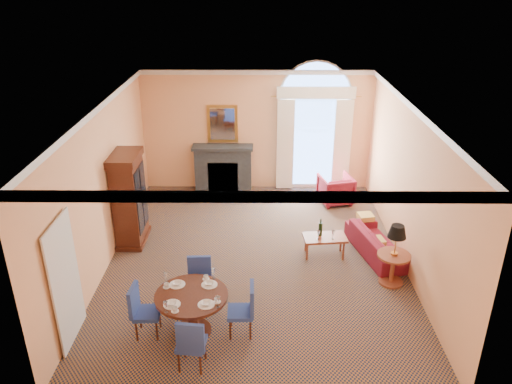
{
  "coord_description": "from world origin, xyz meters",
  "views": [
    {
      "loc": [
        0.07,
        -8.88,
        5.54
      ],
      "look_at": [
        0.0,
        0.5,
        1.3
      ],
      "focal_mm": 35.0,
      "sensor_mm": 36.0,
      "label": 1
    }
  ],
  "objects_px": {
    "sofa": "(377,243)",
    "coffee_table": "(324,237)",
    "armoire": "(129,200)",
    "armchair": "(336,189)",
    "dining_table": "(192,304)",
    "side_table": "(395,248)"
  },
  "relations": [
    {
      "from": "sofa",
      "to": "coffee_table",
      "type": "bearing_deg",
      "value": 79.42
    },
    {
      "from": "sofa",
      "to": "armchair",
      "type": "bearing_deg",
      "value": -2.2
    },
    {
      "from": "side_table",
      "to": "sofa",
      "type": "bearing_deg",
      "value": 92.69
    },
    {
      "from": "armchair",
      "to": "coffee_table",
      "type": "bearing_deg",
      "value": 63.87
    },
    {
      "from": "armoire",
      "to": "coffee_table",
      "type": "relative_size",
      "value": 2.19
    },
    {
      "from": "dining_table",
      "to": "coffee_table",
      "type": "relative_size",
      "value": 1.28
    },
    {
      "from": "dining_table",
      "to": "sofa",
      "type": "xyz_separation_m",
      "value": [
        3.57,
        2.5,
        -0.29
      ]
    },
    {
      "from": "armoire",
      "to": "coffee_table",
      "type": "distance_m",
      "value": 4.22
    },
    {
      "from": "armoire",
      "to": "armchair",
      "type": "relative_size",
      "value": 2.52
    },
    {
      "from": "armoire",
      "to": "dining_table",
      "type": "xyz_separation_m",
      "value": [
        1.7,
        -3.04,
        -0.42
      ]
    },
    {
      "from": "sofa",
      "to": "coffee_table",
      "type": "relative_size",
      "value": 1.96
    },
    {
      "from": "side_table",
      "to": "armoire",
      "type": "bearing_deg",
      "value": 163.23
    },
    {
      "from": "dining_table",
      "to": "sofa",
      "type": "distance_m",
      "value": 4.37
    },
    {
      "from": "armchair",
      "to": "coffee_table",
      "type": "relative_size",
      "value": 0.87
    },
    {
      "from": "armoire",
      "to": "coffee_table",
      "type": "bearing_deg",
      "value": -8.38
    },
    {
      "from": "armchair",
      "to": "side_table",
      "type": "bearing_deg",
      "value": 85.96
    },
    {
      "from": "armoire",
      "to": "side_table",
      "type": "xyz_separation_m",
      "value": [
        5.32,
        -1.6,
        -0.22
      ]
    },
    {
      "from": "sofa",
      "to": "coffee_table",
      "type": "height_order",
      "value": "coffee_table"
    },
    {
      "from": "coffee_table",
      "to": "side_table",
      "type": "bearing_deg",
      "value": -46.0
    },
    {
      "from": "dining_table",
      "to": "sofa",
      "type": "height_order",
      "value": "dining_table"
    },
    {
      "from": "dining_table",
      "to": "coffee_table",
      "type": "height_order",
      "value": "dining_table"
    },
    {
      "from": "dining_table",
      "to": "armoire",
      "type": "bearing_deg",
      "value": 119.19
    }
  ]
}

